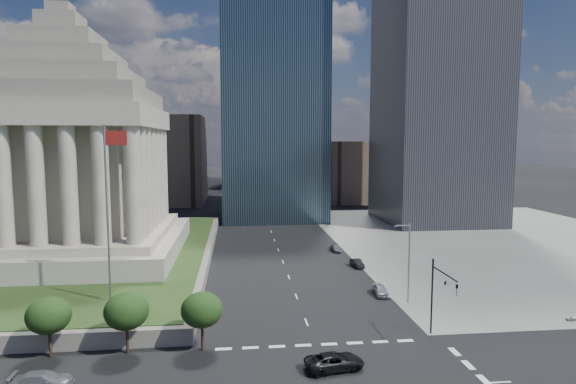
{
  "coord_description": "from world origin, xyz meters",
  "views": [
    {
      "loc": [
        -7.57,
        -31.12,
        20.04
      ],
      "look_at": [
        -2.25,
        18.32,
        14.79
      ],
      "focal_mm": 30.0,
      "sensor_mm": 36.0,
      "label": 1
    }
  ],
  "objects": [
    {
      "name": "sidewalk_ne",
      "position": [
        46.0,
        60.0,
        0.01
      ],
      "size": [
        68.0,
        90.0,
        0.03
      ],
      "primitive_type": "cube",
      "color": "slate",
      "rests_on": "ground"
    },
    {
      "name": "ground",
      "position": [
        0.0,
        100.0,
        0.0
      ],
      "size": [
        500.0,
        500.0,
        0.0
      ],
      "primitive_type": "plane",
      "color": "black",
      "rests_on": "ground"
    },
    {
      "name": "war_memorial",
      "position": [
        -34.0,
        48.0,
        21.4
      ],
      "size": [
        34.0,
        34.0,
        39.0
      ],
      "primitive_type": null,
      "color": "gray",
      "rests_on": "plaza_lawn"
    },
    {
      "name": "pickup_truck",
      "position": [
        0.86,
        8.74,
        0.73
      ],
      "size": [
        5.61,
        3.28,
        1.47
      ],
      "primitive_type": "imported",
      "rotation": [
        0.0,
        0.0,
        1.74
      ],
      "color": "black",
      "rests_on": "ground"
    },
    {
      "name": "plaza_lawn",
      "position": [
        -45.0,
        50.0,
        1.85
      ],
      "size": [
        64.0,
        68.0,
        0.1
      ],
      "primitive_type": "cube",
      "color": "#233C18",
      "rests_on": "plaza_terrace"
    },
    {
      "name": "building_filler_nw",
      "position": [
        -30.0,
        130.0,
        14.0
      ],
      "size": [
        24.0,
        30.0,
        28.0
      ],
      "primitive_type": "cube",
      "color": "brown",
      "rests_on": "ground"
    },
    {
      "name": "parked_sedan_mid",
      "position": [
        11.5,
        42.56,
        0.61
      ],
      "size": [
        3.85,
        1.71,
        1.23
      ],
      "primitive_type": "imported",
      "rotation": [
        0.0,
        0.0,
        0.11
      ],
      "color": "black",
      "rests_on": "ground"
    },
    {
      "name": "parked_sedan_near",
      "position": [
        10.99,
        28.43,
        0.7
      ],
      "size": [
        1.87,
        4.17,
        1.39
      ],
      "primitive_type": "imported",
      "rotation": [
        0.0,
        0.0,
        -0.06
      ],
      "color": "#9FA2A8",
      "rests_on": "ground"
    },
    {
      "name": "plaza_terrace",
      "position": [
        -45.0,
        50.0,
        0.9
      ],
      "size": [
        66.0,
        70.0,
        1.8
      ],
      "primitive_type": "cube",
      "color": "#625C54",
      "rests_on": "ground"
    },
    {
      "name": "suv_grey",
      "position": [
        -23.41,
        7.96,
        0.71
      ],
      "size": [
        4.97,
        2.2,
        1.42
      ],
      "primitive_type": "imported",
      "rotation": [
        0.0,
        0.0,
        1.61
      ],
      "color": "slate",
      "rests_on": "ground"
    },
    {
      "name": "parked_sedan_far",
      "position": [
        10.3,
        53.62,
        0.62
      ],
      "size": [
        3.75,
        1.73,
        1.24
      ],
      "primitive_type": "imported",
      "rotation": [
        0.0,
        0.0,
        0.07
      ],
      "color": "#54575B",
      "rests_on": "ground"
    },
    {
      "name": "highrise_ne",
      "position": [
        42.0,
        85.0,
        50.0
      ],
      "size": [
        26.0,
        28.0,
        100.0
      ],
      "primitive_type": "cube",
      "color": "black",
      "rests_on": "ground"
    },
    {
      "name": "flagpole",
      "position": [
        -21.83,
        24.0,
        13.11
      ],
      "size": [
        2.52,
        0.24,
        20.0
      ],
      "color": "slate",
      "rests_on": "plaza_lawn"
    },
    {
      "name": "midrise_glass",
      "position": [
        2.0,
        95.0,
        30.0
      ],
      "size": [
        26.0,
        26.0,
        60.0
      ],
      "primitive_type": "cube",
      "color": "black",
      "rests_on": "ground"
    },
    {
      "name": "traffic_signal_ne",
      "position": [
        12.5,
        13.7,
        5.25
      ],
      "size": [
        0.3,
        5.74,
        8.0
      ],
      "color": "black",
      "rests_on": "ground"
    },
    {
      "name": "building_filler_ne",
      "position": [
        32.0,
        130.0,
        10.0
      ],
      "size": [
        20.0,
        30.0,
        20.0
      ],
      "primitive_type": "cube",
      "color": "brown",
      "rests_on": "ground"
    },
    {
      "name": "street_lamp_north",
      "position": [
        13.33,
        25.0,
        5.66
      ],
      "size": [
        2.13,
        0.22,
        10.0
      ],
      "color": "slate",
      "rests_on": "ground"
    }
  ]
}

